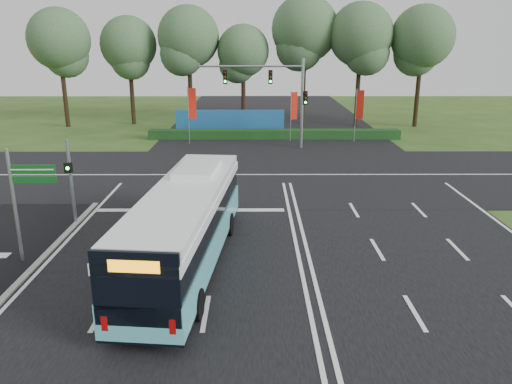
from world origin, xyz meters
TOP-DOWN VIEW (x-y plane):
  - ground at (0.00, 0.00)m, footprint 120.00×120.00m
  - road_main at (0.00, 0.00)m, footprint 20.00×120.00m
  - road_cross at (0.00, 12.00)m, footprint 120.00×14.00m
  - kerb_strip at (-10.10, -3.00)m, footprint 0.25×18.00m
  - city_bus at (-4.30, -1.50)m, footprint 3.50×11.87m
  - pedestrian_signal at (-10.20, 3.18)m, footprint 0.33×0.44m
  - street_sign at (-10.44, -1.07)m, footprint 1.76×0.14m
  - banner_flag_left at (-6.93, 22.30)m, footprint 0.68×0.19m
  - banner_flag_mid at (1.53, 23.19)m, footprint 0.60×0.27m
  - banner_flag_right at (6.94, 22.73)m, footprint 0.63×0.27m
  - traffic_light_gantry at (0.21, 20.50)m, footprint 8.41×0.28m
  - hedge at (0.00, 24.50)m, footprint 22.00×1.20m
  - blue_hoarding at (-4.00, 27.00)m, footprint 10.00×0.30m
  - eucalyptus_row at (-1.85, 32.01)m, footprint 40.88×8.10m

SIDE VIEW (x-z plane):
  - ground at x=0.00m, z-range 0.00..0.00m
  - road_main at x=0.00m, z-range 0.00..0.04m
  - road_cross at x=0.00m, z-range 0.00..0.05m
  - kerb_strip at x=-10.10m, z-range 0.00..0.12m
  - hedge at x=0.00m, z-range 0.00..0.80m
  - blue_hoarding at x=-4.00m, z-range 0.00..2.20m
  - city_bus at x=-4.30m, z-range 0.01..3.37m
  - pedestrian_signal at x=-10.20m, z-range 0.19..4.21m
  - banner_flag_mid at x=1.53m, z-range 0.66..4.94m
  - street_sign at x=-10.44m, z-range 0.55..5.06m
  - banner_flag_right at x=6.94m, z-range 0.69..5.17m
  - banner_flag_left at x=-6.93m, z-range 0.71..5.41m
  - traffic_light_gantry at x=0.21m, z-range 1.16..8.16m
  - eucalyptus_row at x=-1.85m, z-range 2.21..14.92m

